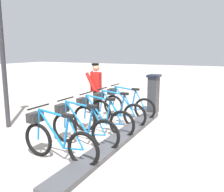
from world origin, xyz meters
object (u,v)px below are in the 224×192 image
worker_near_rack (96,88)px  bike_docked_1 (115,110)px  bike_docked_0 (126,104)px  bike_docked_3 (81,127)px  bike_docked_2 (100,117)px  payment_kiosk (153,93)px  lamp_post (0,19)px  bike_docked_4 (56,139)px

worker_near_rack → bike_docked_1: bearing=147.9°
bike_docked_0 → bike_docked_3: bearing=90.0°
worker_near_rack → bike_docked_2: bearing=123.3°
payment_kiosk → bike_docked_3: bearing=80.5°
payment_kiosk → worker_near_rack: 1.91m
bike_docked_0 → bike_docked_2: 1.66m
worker_near_rack → lamp_post: bearing=52.3°
bike_docked_3 → lamp_post: lamp_post is taller
bike_docked_2 → bike_docked_4: 1.66m
bike_docked_2 → bike_docked_4: (0.00, 1.66, 0.00)m
bike_docked_0 → bike_docked_4: bearing=90.0°
bike_docked_1 → lamp_post: (2.50, 1.45, 2.38)m
bike_docked_3 → bike_docked_0: bearing=-90.0°
bike_docked_1 → bike_docked_4: size_ratio=1.00×
bike_docked_2 → worker_near_rack: 1.75m
bike_docked_1 → worker_near_rack: size_ratio=1.04×
bike_docked_4 → lamp_post: (2.50, -1.04, 2.38)m
bike_docked_2 → bike_docked_4: bearing=90.0°
bike_docked_4 → worker_near_rack: 3.24m
bike_docked_0 → bike_docked_1: (0.00, 0.83, 0.00)m
payment_kiosk → bike_docked_1: size_ratio=0.74×
worker_near_rack → lamp_post: lamp_post is taller
bike_docked_0 → bike_docked_2: (0.00, 1.66, 0.00)m
bike_docked_2 → payment_kiosk: bearing=-102.5°
lamp_post → bike_docked_4: bearing=157.5°
bike_docked_0 → lamp_post: lamp_post is taller
payment_kiosk → lamp_post: bearing=46.1°
bike_docked_3 → lamp_post: bearing=-4.7°
bike_docked_3 → bike_docked_1: bearing=-90.0°
worker_near_rack → bike_docked_0: bearing=-165.1°
payment_kiosk → lamp_post: size_ratio=0.29×
bike_docked_0 → worker_near_rack: 1.07m
worker_near_rack → bike_docked_4: bearing=106.8°
lamp_post → worker_near_rack: bearing=-127.7°
payment_kiosk → worker_near_rack: size_ratio=0.77×
bike_docked_2 → worker_near_rack: (0.93, -1.41, 0.48)m
payment_kiosk → bike_docked_1: payment_kiosk is taller
bike_docked_4 → bike_docked_3: bearing=-90.0°
bike_docked_3 → bike_docked_4: 0.83m
bike_docked_3 → lamp_post: 3.46m
bike_docked_1 → lamp_post: size_ratio=0.40×
payment_kiosk → lamp_post: lamp_post is taller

